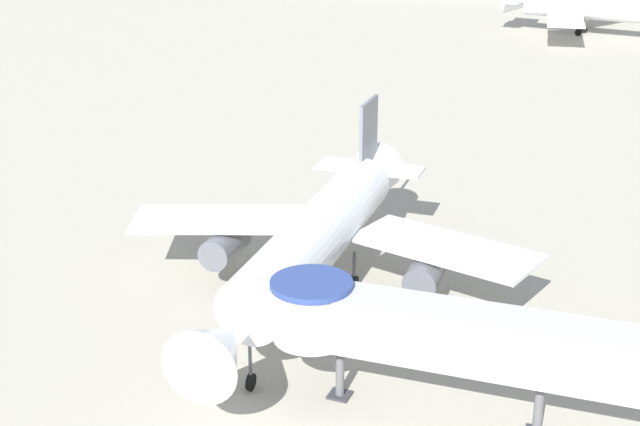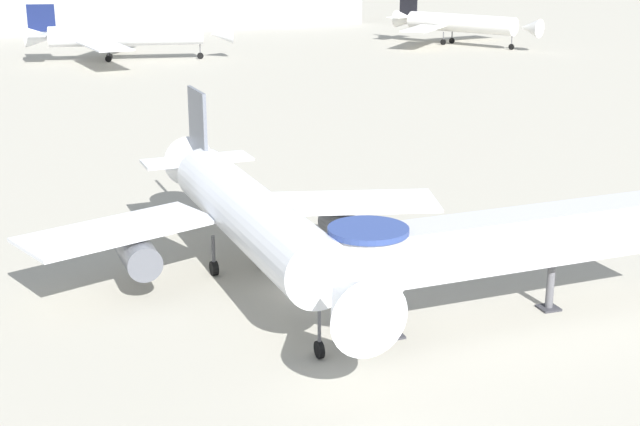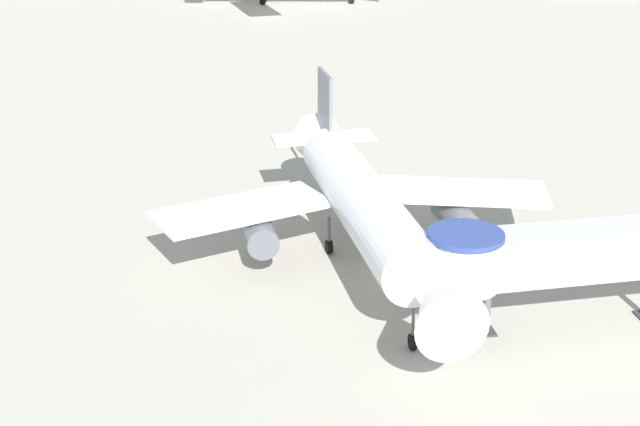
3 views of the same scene
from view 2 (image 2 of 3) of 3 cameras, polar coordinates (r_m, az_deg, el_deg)
ground_plane at (r=52.77m, az=-0.66°, el=-5.09°), size 800.00×800.00×0.00m
main_airplane at (r=52.99m, az=-4.62°, el=-0.13°), size 26.92×30.77×10.11m
jet_bridge at (r=48.18m, az=10.63°, el=-1.87°), size 20.88×4.36×6.20m
traffic_cone_starboard_wing at (r=57.56m, az=5.27°, el=-2.85°), size 0.44×0.44×0.73m
background_jet_black_tail at (r=178.74m, az=8.80°, el=11.93°), size 28.64×30.20×9.60m
background_jet_navy_tail at (r=157.22m, az=-12.60°, el=11.02°), size 34.63×35.21×9.55m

